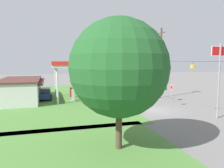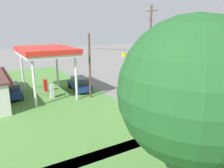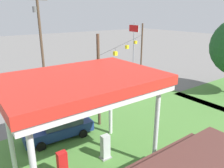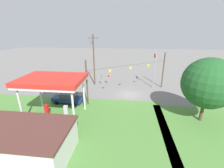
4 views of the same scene
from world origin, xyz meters
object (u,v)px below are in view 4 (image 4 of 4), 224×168
at_px(gas_station_store, 9,141).
at_px(route_sign, 102,78).
at_px(stop_sign_overhead, 155,63).
at_px(tree_west_verge, 208,83).
at_px(gas_station_canopy, 52,81).
at_px(car_at_pumps_rear, 34,127).
at_px(fuel_pump_near, 66,111).
at_px(fuel_pump_far, 47,110).
at_px(utility_pole_main, 94,58).
at_px(car_at_pumps_front, 68,98).
at_px(stop_sign_roadside, 109,77).

height_order(gas_station_store, route_sign, gas_station_store).
xyz_separation_m(stop_sign_overhead, tree_west_verge, (-4.91, 12.61, 0.10)).
bearing_deg(route_sign, tree_west_verge, 141.78).
height_order(gas_station_canopy, car_at_pumps_rear, gas_station_canopy).
height_order(gas_station_canopy, fuel_pump_near, gas_station_canopy).
xyz_separation_m(fuel_pump_far, utility_pole_main, (-4.13, -14.14, 5.49)).
bearing_deg(fuel_pump_far, route_sign, -112.82).
bearing_deg(tree_west_verge, car_at_pumps_front, -8.48).
relative_size(car_at_pumps_rear, utility_pole_main, 0.36).
xyz_separation_m(stop_sign_roadside, stop_sign_overhead, (-10.00, 0.57, 3.70)).
height_order(fuel_pump_far, car_at_pumps_rear, car_at_pumps_rear).
bearing_deg(utility_pole_main, fuel_pump_near, 85.51).
relative_size(gas_station_store, stop_sign_roadside, 5.09).
distance_m(gas_station_canopy, car_at_pumps_front, 6.15).
bearing_deg(fuel_pump_far, stop_sign_overhead, -141.88).
height_order(gas_station_store, fuel_pump_near, gas_station_store).
relative_size(stop_sign_overhead, route_sign, 3.30).
relative_size(utility_pole_main, tree_west_verge, 1.27).
distance_m(gas_station_canopy, tree_west_verge, 20.89).
distance_m(gas_station_canopy, car_at_pumps_rear, 6.24).
xyz_separation_m(car_at_pumps_rear, stop_sign_overhead, (-16.83, -17.88, 4.58)).
xyz_separation_m(car_at_pumps_rear, route_sign, (-5.28, -18.22, 0.78)).
height_order(car_at_pumps_front, tree_west_verge, tree_west_verge).
height_order(route_sign, tree_west_verge, tree_west_verge).
bearing_deg(stop_sign_overhead, gas_station_canopy, 40.67).
distance_m(car_at_pumps_rear, route_sign, 18.99).
distance_m(route_sign, utility_pole_main, 4.94).
distance_m(fuel_pump_far, tree_west_verge, 22.90).
xyz_separation_m(car_at_pumps_front, tree_west_verge, (-20.75, 3.09, 4.65)).
bearing_deg(gas_station_store, fuel_pump_near, -109.57).
bearing_deg(utility_pole_main, stop_sign_overhead, 178.07).
distance_m(fuel_pump_far, route_sign, 15.26).
bearing_deg(gas_station_canopy, fuel_pump_near, -179.94).
distance_m(car_at_pumps_front, stop_sign_overhead, 19.03).
relative_size(gas_station_store, tree_west_verge, 1.42).
xyz_separation_m(stop_sign_overhead, utility_pole_main, (13.32, -0.45, 0.80)).
height_order(gas_station_canopy, route_sign, gas_station_canopy).
bearing_deg(stop_sign_overhead, gas_station_store, 51.21).
bearing_deg(stop_sign_roadside, route_sign, -171.67).
xyz_separation_m(gas_station_canopy, route_sign, (-4.40, -14.04, -3.77)).
bearing_deg(car_at_pumps_front, gas_station_store, 87.81).
height_order(gas_station_store, car_at_pumps_front, gas_station_store).
bearing_deg(fuel_pump_near, gas_station_canopy, 0.06).
xyz_separation_m(car_at_pumps_front, stop_sign_roadside, (-5.83, -10.09, 0.85)).
bearing_deg(tree_west_verge, gas_station_canopy, 2.97).
xyz_separation_m(fuel_pump_near, route_sign, (-2.89, -14.04, 0.88)).
bearing_deg(fuel_pump_far, gas_station_canopy, 179.94).
height_order(gas_station_canopy, stop_sign_overhead, stop_sign_overhead).
height_order(stop_sign_roadside, tree_west_verge, tree_west_verge).
xyz_separation_m(gas_station_store, fuel_pump_near, (-2.72, -7.64, -0.87)).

